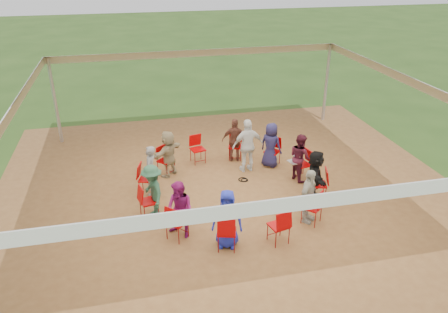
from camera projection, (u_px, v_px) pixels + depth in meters
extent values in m
plane|color=#294916|center=(232.00, 196.00, 12.14)|extent=(80.00, 80.00, 0.00)
plane|color=brown|center=(232.00, 196.00, 12.14)|extent=(13.00, 13.00, 0.00)
cylinder|color=#B2B2B7|center=(55.00, 102.00, 14.89)|extent=(0.12, 0.12, 3.00)
cylinder|color=#B2B2B7|center=(326.00, 83.00, 16.90)|extent=(0.12, 0.12, 3.00)
plane|color=silver|center=(233.00, 92.00, 10.85)|extent=(10.30, 10.30, 0.00)
cube|color=white|center=(317.00, 201.00, 6.37)|extent=(10.30, 0.03, 0.24)
cube|color=white|center=(198.00, 53.00, 15.43)|extent=(10.30, 0.03, 0.24)
cube|color=white|center=(12.00, 112.00, 9.87)|extent=(0.03, 10.30, 0.24)
cube|color=white|center=(415.00, 84.00, 11.94)|extent=(0.03, 10.30, 0.24)
imported|color=#421220|center=(300.00, 157.00, 12.73)|extent=(0.55, 0.77, 1.43)
imported|color=#201D45|center=(271.00, 145.00, 13.51)|extent=(0.76, 0.77, 1.43)
imported|color=brown|center=(235.00, 140.00, 13.85)|extent=(0.92, 0.65, 1.43)
imported|color=tan|center=(168.00, 154.00, 12.95)|extent=(1.30, 1.27, 1.43)
imported|color=slate|center=(150.00, 170.00, 11.96)|extent=(0.48, 0.60, 1.43)
imported|color=#28533A|center=(153.00, 191.00, 10.93)|extent=(0.66, 1.00, 1.43)
imported|color=#881661|center=(180.00, 210.00, 10.15)|extent=(0.77, 0.78, 1.43)
imported|color=#1D28AB|center=(227.00, 219.00, 9.82)|extent=(0.78, 0.57, 1.43)
imported|color=#B5B3A0|center=(308.00, 196.00, 10.71)|extent=(0.90, 0.89, 1.43)
imported|color=black|center=(315.00, 175.00, 11.70)|extent=(0.85, 1.41, 1.43)
imported|color=silver|center=(248.00, 146.00, 13.16)|extent=(1.03, 0.59, 1.68)
torus|color=black|center=(243.00, 180.00, 12.96)|extent=(0.30, 0.30, 0.03)
torus|color=black|center=(244.00, 180.00, 12.93)|extent=(0.24, 0.24, 0.03)
cube|color=#B7B7BC|center=(293.00, 162.00, 12.69)|extent=(0.31, 0.39, 0.02)
cube|color=#B7B7BC|center=(297.00, 157.00, 12.68)|extent=(0.15, 0.36, 0.22)
cube|color=#CCE0FF|center=(297.00, 157.00, 12.68)|extent=(0.12, 0.31, 0.19)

